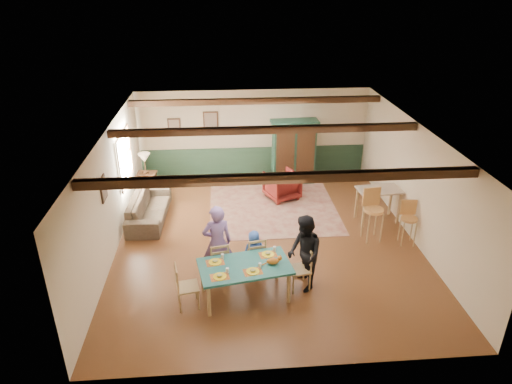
{
  "coord_description": "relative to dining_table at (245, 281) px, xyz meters",
  "views": [
    {
      "loc": [
        -1.0,
        -9.38,
        5.74
      ],
      "look_at": [
        -0.23,
        0.24,
        1.15
      ],
      "focal_mm": 32.0,
      "sensor_mm": 36.0,
      "label": 1
    }
  ],
  "objects": [
    {
      "name": "floor",
      "position": [
        0.64,
        2.12,
        -0.36
      ],
      "size": [
        8.0,
        8.0,
        0.0
      ],
      "primitive_type": "plane",
      "color": "#542D17",
      "rests_on": "ground"
    },
    {
      "name": "wall_back",
      "position": [
        0.64,
        6.12,
        0.99
      ],
      "size": [
        7.0,
        0.02,
        2.7
      ],
      "primitive_type": "cube",
      "color": "beige",
      "rests_on": "floor"
    },
    {
      "name": "wall_left",
      "position": [
        -2.86,
        2.12,
        0.99
      ],
      "size": [
        0.02,
        8.0,
        2.7
      ],
      "primitive_type": "cube",
      "color": "beige",
      "rests_on": "floor"
    },
    {
      "name": "wall_right",
      "position": [
        4.14,
        2.12,
        0.99
      ],
      "size": [
        0.02,
        8.0,
        2.7
      ],
      "primitive_type": "cube",
      "color": "beige",
      "rests_on": "floor"
    },
    {
      "name": "ceiling",
      "position": [
        0.64,
        2.12,
        2.34
      ],
      "size": [
        7.0,
        8.0,
        0.02
      ],
      "primitive_type": "cube",
      "color": "silver",
      "rests_on": "wall_back"
    },
    {
      "name": "wainscot_back",
      "position": [
        0.64,
        6.1,
        0.09
      ],
      "size": [
        6.95,
        0.03,
        0.9
      ],
      "primitive_type": "cube",
      "color": "#1E3726",
      "rests_on": "floor"
    },
    {
      "name": "ceiling_beam_front",
      "position": [
        0.64,
        -0.18,
        2.25
      ],
      "size": [
        6.95,
        0.16,
        0.16
      ],
      "primitive_type": "cube",
      "color": "black",
      "rests_on": "ceiling"
    },
    {
      "name": "ceiling_beam_mid",
      "position": [
        0.64,
        2.52,
        2.25
      ],
      "size": [
        6.95,
        0.16,
        0.16
      ],
      "primitive_type": "cube",
      "color": "black",
      "rests_on": "ceiling"
    },
    {
      "name": "ceiling_beam_back",
      "position": [
        0.64,
        5.12,
        2.25
      ],
      "size": [
        6.95,
        0.16,
        0.16
      ],
      "primitive_type": "cube",
      "color": "black",
      "rests_on": "ceiling"
    },
    {
      "name": "window_left",
      "position": [
        -2.83,
        3.82,
        1.19
      ],
      "size": [
        0.06,
        1.6,
        1.3
      ],
      "primitive_type": null,
      "color": "white",
      "rests_on": "wall_left"
    },
    {
      "name": "picture_left_wall",
      "position": [
        -2.83,
        1.52,
        1.39
      ],
      "size": [
        0.04,
        0.42,
        0.52
      ],
      "primitive_type": null,
      "color": "gray",
      "rests_on": "wall_left"
    },
    {
      "name": "picture_back_a",
      "position": [
        -0.66,
        6.09,
        1.44
      ],
      "size": [
        0.45,
        0.04,
        0.55
      ],
      "primitive_type": null,
      "color": "gray",
      "rests_on": "wall_back"
    },
    {
      "name": "picture_back_b",
      "position": [
        -1.76,
        6.09,
        1.29
      ],
      "size": [
        0.38,
        0.04,
        0.48
      ],
      "primitive_type": null,
      "color": "gray",
      "rests_on": "wall_back"
    },
    {
      "name": "dining_table",
      "position": [
        0.0,
        0.0,
        0.0
      ],
      "size": [
        1.88,
        1.26,
        0.72
      ],
      "primitive_type": null,
      "rotation": [
        0.0,
        0.0,
        0.18
      ],
      "color": "#1D5C57",
      "rests_on": "floor"
    },
    {
      "name": "dining_chair_far_left",
      "position": [
        -0.5,
        0.62,
        0.1
      ],
      "size": [
        0.48,
        0.49,
        0.92
      ],
      "primitive_type": null,
      "rotation": [
        0.0,
        0.0,
        3.32
      ],
      "color": "#A28151",
      "rests_on": "floor"
    },
    {
      "name": "dining_chair_far_right",
      "position": [
        0.26,
        0.75,
        0.1
      ],
      "size": [
        0.48,
        0.49,
        0.92
      ],
      "primitive_type": null,
      "rotation": [
        0.0,
        0.0,
        3.32
      ],
      "color": "#A28151",
      "rests_on": "floor"
    },
    {
      "name": "dining_chair_end_left",
      "position": [
        -1.09,
        -0.2,
        0.1
      ],
      "size": [
        0.49,
        0.48,
        0.92
      ],
      "primitive_type": null,
      "rotation": [
        0.0,
        0.0,
        1.75
      ],
      "color": "#A28151",
      "rests_on": "floor"
    },
    {
      "name": "dining_chair_end_right",
      "position": [
        1.09,
        0.2,
        0.1
      ],
      "size": [
        0.49,
        0.48,
        0.92
      ],
      "primitive_type": null,
      "rotation": [
        0.0,
        0.0,
        -1.39
      ],
      "color": "#A28151",
      "rests_on": "floor"
    },
    {
      "name": "person_man",
      "position": [
        -0.52,
        0.69,
        0.47
      ],
      "size": [
        0.67,
        0.5,
        1.67
      ],
      "primitive_type": "imported",
      "rotation": [
        0.0,
        0.0,
        3.32
      ],
      "color": "#7C5C9F",
      "rests_on": "floor"
    },
    {
      "name": "person_woman",
      "position": [
        1.19,
        0.21,
        0.43
      ],
      "size": [
        0.73,
        0.87,
        1.59
      ],
      "primitive_type": "imported",
      "rotation": [
        0.0,
        0.0,
        -1.39
      ],
      "color": "black",
      "rests_on": "floor"
    },
    {
      "name": "person_child",
      "position": [
        0.24,
        0.83,
        0.12
      ],
      "size": [
        0.52,
        0.39,
        0.97
      ],
      "primitive_type": "imported",
      "rotation": [
        0.0,
        0.0,
        3.32
      ],
      "color": "#284DA2",
      "rests_on": "floor"
    },
    {
      "name": "cat",
      "position": [
        0.54,
        -0.0,
        0.45
      ],
      "size": [
        0.37,
        0.19,
        0.17
      ],
      "primitive_type": null,
      "rotation": [
        0.0,
        0.0,
        0.18
      ],
      "color": "orange",
      "rests_on": "dining_table"
    },
    {
      "name": "place_setting_near_left",
      "position": [
        -0.48,
        -0.33,
        0.42
      ],
      "size": [
        0.43,
        0.35,
        0.11
      ],
      "primitive_type": null,
      "rotation": [
        0.0,
        0.0,
        0.18
      ],
      "color": "yellow",
      "rests_on": "dining_table"
    },
    {
      "name": "place_setting_near_center",
      "position": [
        0.14,
        -0.22,
        0.42
      ],
      "size": [
        0.43,
        0.35,
        0.11
      ],
      "primitive_type": null,
      "rotation": [
        0.0,
        0.0,
        0.18
      ],
      "color": "yellow",
      "rests_on": "dining_table"
    },
    {
      "name": "place_setting_far_left",
      "position": [
        -0.57,
        0.14,
        0.42
      ],
      "size": [
        0.43,
        0.35,
        0.11
      ],
      "primitive_type": null,
      "rotation": [
        0.0,
        0.0,
        0.18
      ],
      "color": "yellow",
      "rests_on": "dining_table"
    },
    {
      "name": "place_setting_far_right",
      "position": [
        0.48,
        0.33,
        0.42
      ],
      "size": [
        0.43,
        0.35,
        0.11
      ],
      "primitive_type": null,
      "rotation": [
        0.0,
        0.0,
        0.18
      ],
      "color": "yellow",
      "rests_on": "dining_table"
    },
    {
      "name": "area_rug",
      "position": [
        0.98,
        4.1,
        -0.36
      ],
      "size": [
        3.4,
        4.04,
        0.01
      ],
      "primitive_type": "cube",
      "rotation": [
        0.0,
        0.0,
        -0.0
      ],
      "color": "tan",
      "rests_on": "floor"
    },
    {
      "name": "armoire",
      "position": [
        1.78,
        5.41,
        0.61
      ],
      "size": [
        1.41,
        0.62,
        1.95
      ],
      "primitive_type": "cube",
      "rotation": [
        0.0,
        0.0,
        0.05
      ],
      "color": "#143224",
      "rests_on": "floor"
    },
    {
      "name": "armchair",
      "position": [
        1.3,
        4.34,
        0.02
      ],
      "size": [
        1.1,
        1.11,
        0.77
      ],
      "primitive_type": "imported",
      "rotation": [
        0.0,
        0.0,
        -2.73
      ],
      "color": "#430D0E",
      "rests_on": "floor"
    },
    {
      "name": "sofa",
      "position": [
        -2.29,
        3.36,
        -0.04
      ],
      "size": [
        0.95,
        2.22,
        0.64
      ],
      "primitive_type": "imported",
      "rotation": [
        0.0,
        0.0,
        1.53
      ],
      "color": "#413629",
      "rests_on": "floor"
    },
    {
      "name": "end_table",
      "position": [
        -2.53,
        4.83,
        -0.03
      ],
      "size": [
        0.58,
        0.58,
        0.66
      ],
      "primitive_type": null,
      "rotation": [
        0.0,
        0.0,
        -0.08
      ],
      "color": "black",
      "rests_on": "floor"
    },
    {
      "name": "table_lamp",
      "position": [
        -2.53,
        4.83,
        0.61
      ],
      "size": [
        0.35,
        0.35,
        0.61
      ],
      "primitive_type": null,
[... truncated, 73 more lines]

